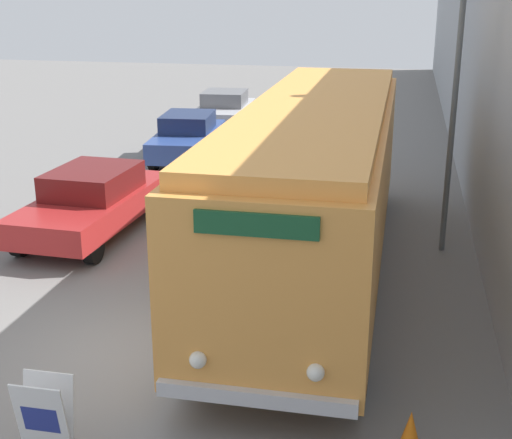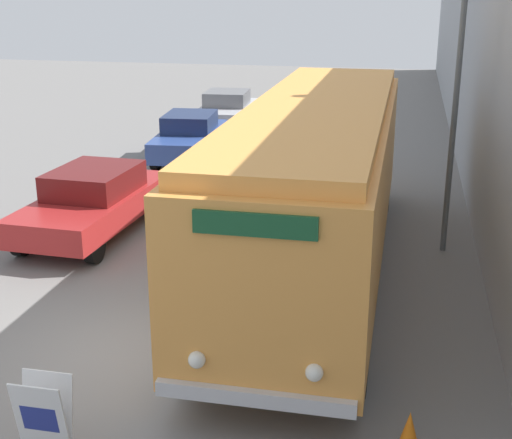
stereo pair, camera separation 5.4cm
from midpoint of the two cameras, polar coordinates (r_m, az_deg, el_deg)
ground_plane at (r=11.41m, az=-10.26°, el=-10.73°), size 80.00×80.00×0.00m
building_wall_right at (r=19.35m, az=17.81°, el=11.48°), size 0.30×60.00×6.88m
vintage_bus at (r=13.78m, az=5.05°, el=3.35°), size 2.65×11.61×3.39m
sign_board at (r=9.31m, az=-16.43°, el=-14.93°), size 0.66×0.39×1.03m
streetlamp at (r=15.03m, az=16.10°, el=12.59°), size 0.36×0.36×6.40m
parked_car_near at (r=16.66m, az=-12.76°, el=1.51°), size 2.18×4.84×1.51m
parked_car_mid at (r=23.30m, az=-5.26°, el=6.62°), size 2.18×4.49×1.49m
parked_car_far at (r=28.40m, az=-2.31°, el=8.81°), size 2.15×4.23×1.44m
traffic_cone at (r=9.25m, az=12.31°, el=-16.38°), size 0.36×0.36×0.59m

